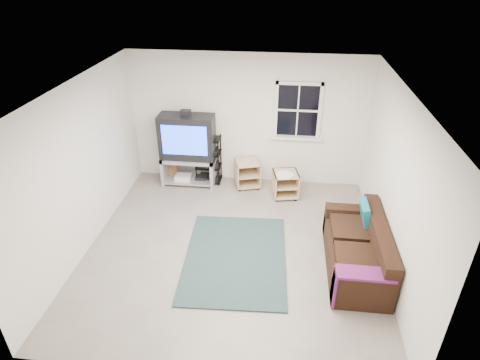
# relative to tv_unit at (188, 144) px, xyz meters

# --- Properties ---
(room) EXTENTS (4.60, 4.62, 4.60)m
(room) POSITION_rel_tv_unit_xyz_m (2.11, 0.26, 0.62)
(room) COLOR gray
(room) RESTS_ON ground
(tv_unit) EXTENTS (1.06, 0.53, 1.57)m
(tv_unit) POSITION_rel_tv_unit_xyz_m (0.00, 0.00, 0.00)
(tv_unit) COLOR #9C9DA4
(tv_unit) RESTS_ON ground
(av_rack) EXTENTS (0.50, 0.36, 1.00)m
(av_rack) POSITION_rel_tv_unit_xyz_m (0.38, 0.09, -0.42)
(av_rack) COLOR black
(av_rack) RESTS_ON ground
(side_table_left) EXTENTS (0.58, 0.58, 0.55)m
(side_table_left) POSITION_rel_tv_unit_xyz_m (1.18, 0.03, -0.57)
(side_table_left) COLOR #D2B381
(side_table_left) RESTS_ON ground
(side_table_right) EXTENTS (0.54, 0.54, 0.53)m
(side_table_right) POSITION_rel_tv_unit_xyz_m (1.94, -0.30, -0.56)
(side_table_right) COLOR #D2B381
(side_table_right) RESTS_ON ground
(sofa) EXTENTS (0.81, 1.82, 0.83)m
(sofa) POSITION_rel_tv_unit_xyz_m (3.06, -2.24, -0.57)
(sofa) COLOR black
(sofa) RESTS_ON ground
(shag_rug) EXTENTS (1.65, 2.20, 0.03)m
(shag_rug) POSITION_rel_tv_unit_xyz_m (1.23, -2.25, -0.85)
(shag_rug) COLOR #321F16
(shag_rug) RESTS_ON ground
(paper_bag) EXTENTS (0.30, 0.23, 0.37)m
(paper_bag) POSITION_rel_tv_unit_xyz_m (-0.44, 0.16, -0.67)
(paper_bag) COLOR #895F3D
(paper_bag) RESTS_ON ground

